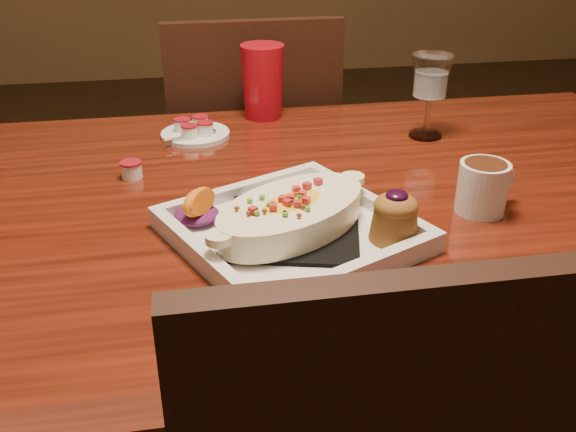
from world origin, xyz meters
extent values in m
cube|color=maroon|center=(0.00, 0.00, 0.73)|extent=(1.50, 0.90, 0.04)
cylinder|color=black|center=(0.67, 0.37, 0.35)|extent=(0.07, 0.07, 0.71)
cube|color=black|center=(0.00, 0.70, 0.45)|extent=(0.42, 0.42, 0.04)
cylinder|color=black|center=(0.17, 0.87, 0.23)|extent=(0.04, 0.04, 0.45)
cylinder|color=black|center=(-0.17, 0.87, 0.23)|extent=(0.04, 0.04, 0.45)
cylinder|color=black|center=(0.17, 0.53, 0.23)|extent=(0.04, 0.04, 0.45)
cylinder|color=black|center=(-0.17, 0.53, 0.23)|extent=(0.04, 0.04, 0.45)
cube|color=black|center=(0.00, 0.51, 0.70)|extent=(0.40, 0.03, 0.46)
cube|color=silver|center=(-0.03, -0.12, 0.76)|extent=(0.40, 0.40, 0.01)
cube|color=black|center=(-0.03, -0.12, 0.77)|extent=(0.23, 0.23, 0.01)
ellipsoid|color=yellow|center=(-0.03, -0.12, 0.79)|extent=(0.24, 0.21, 0.04)
ellipsoid|color=#501251|center=(-0.16, -0.07, 0.77)|extent=(0.07, 0.07, 0.02)
cone|color=brown|center=(0.10, -0.17, 0.79)|extent=(0.07, 0.07, 0.05)
ellipsoid|color=brown|center=(0.10, -0.17, 0.81)|extent=(0.06, 0.06, 0.03)
ellipsoid|color=black|center=(0.10, -0.17, 0.83)|extent=(0.03, 0.03, 0.01)
cylinder|color=silver|center=(0.27, -0.09, 0.79)|extent=(0.07, 0.07, 0.08)
cylinder|color=#3C1C10|center=(0.27, -0.09, 0.82)|extent=(0.06, 0.06, 0.02)
torus|color=silver|center=(0.30, -0.08, 0.79)|extent=(0.06, 0.03, 0.06)
cylinder|color=silver|center=(0.30, 0.23, 0.75)|extent=(0.06, 0.06, 0.01)
cylinder|color=silver|center=(0.30, 0.23, 0.79)|extent=(0.01, 0.01, 0.07)
cone|color=silver|center=(0.30, 0.23, 0.87)|extent=(0.08, 0.08, 0.08)
cylinder|color=silver|center=(-0.14, 0.30, 0.75)|extent=(0.13, 0.13, 0.01)
cylinder|color=white|center=(-0.17, 0.31, 0.77)|extent=(0.03, 0.03, 0.02)
cylinder|color=#AF1525|center=(-0.17, 0.31, 0.78)|extent=(0.03, 0.03, 0.00)
cylinder|color=white|center=(-0.13, 0.32, 0.77)|extent=(0.03, 0.03, 0.02)
cylinder|color=#AF1525|center=(-0.13, 0.32, 0.78)|extent=(0.03, 0.03, 0.00)
cylinder|color=white|center=(-0.12, 0.29, 0.77)|extent=(0.03, 0.03, 0.02)
cylinder|color=#AF1525|center=(-0.12, 0.29, 0.78)|extent=(0.03, 0.03, 0.00)
cylinder|color=white|center=(-0.16, 0.28, 0.77)|extent=(0.03, 0.03, 0.02)
cylinder|color=#AF1525|center=(-0.16, 0.28, 0.78)|extent=(0.03, 0.03, 0.00)
cylinder|color=white|center=(-0.26, 0.13, 0.76)|extent=(0.03, 0.03, 0.03)
cylinder|color=#AF1525|center=(-0.26, 0.13, 0.78)|extent=(0.04, 0.04, 0.00)
cone|color=#AD0C19|center=(0.00, 0.40, 0.83)|extent=(0.09, 0.09, 0.15)
camera|label=1|loc=(-0.17, -0.89, 1.20)|focal=40.00mm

